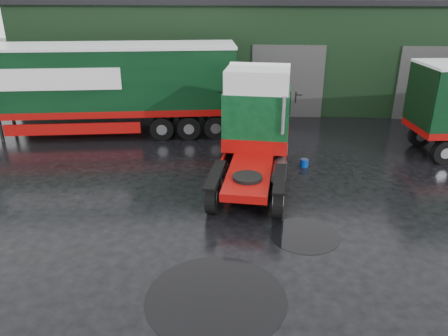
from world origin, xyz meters
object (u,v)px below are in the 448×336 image
at_px(warehouse, 283,46).
at_px(wash_bucket, 304,163).
at_px(tree_back_a, 188,12).
at_px(tree_back_b, 370,25).
at_px(hero_tractor, 253,133).
at_px(trailer_left, 90,91).

distance_m(warehouse, wash_bucket, 13.88).
height_order(tree_back_a, tree_back_b, tree_back_a).
height_order(hero_tractor, wash_bucket, hero_tractor).
relative_size(hero_tractor, trailer_left, 0.47).
height_order(hero_tractor, tree_back_a, tree_back_a).
distance_m(warehouse, hero_tractor, 15.64).
bearing_deg(trailer_left, tree_back_b, -50.45).
relative_size(trailer_left, tree_back_b, 1.92).
bearing_deg(trailer_left, tree_back_a, -14.02).
height_order(trailer_left, tree_back_a, tree_back_a).
relative_size(warehouse, trailer_left, 2.25).
bearing_deg(wash_bucket, tree_back_b, 72.05).
bearing_deg(warehouse, tree_back_b, 51.34).
distance_m(hero_tractor, wash_bucket, 3.50).
relative_size(trailer_left, tree_back_a, 1.51).
bearing_deg(warehouse, hero_tractor, -96.64).
distance_m(warehouse, tree_back_b, 12.82).
distance_m(trailer_left, tree_back_a, 20.24).
xyz_separation_m(warehouse, wash_bucket, (0.37, -13.54, -2.99)).
height_order(warehouse, hero_tractor, warehouse).
bearing_deg(wash_bucket, tree_back_a, 109.58).
distance_m(hero_tractor, trailer_left, 9.77).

